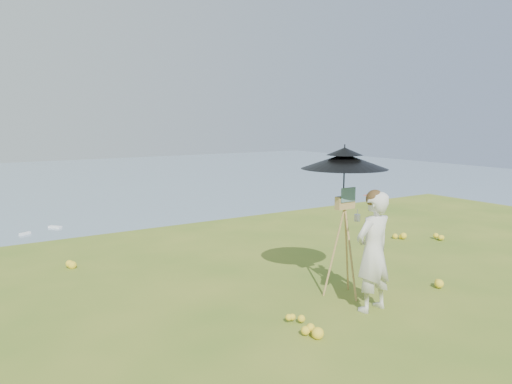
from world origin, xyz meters
TOP-DOWN VIEW (x-y plane):
  - shoreline_tier at (0.00, 75.00)m, footprint 170.00×28.00m
  - slope_trees at (0.00, 35.00)m, footprint 110.00×50.00m
  - harbor_town at (0.00, 75.00)m, footprint 110.00×22.00m
  - wildflowers at (0.00, 0.25)m, footprint 10.00×10.50m
  - painter at (-2.05, 0.80)m, footprint 0.59×0.41m
  - field_easel at (-1.99, 1.41)m, footprint 0.58×0.58m
  - sun_umbrella at (-1.99, 1.44)m, footprint 1.27×1.27m
  - painter_cap at (-2.05, 0.80)m, footprint 0.26×0.30m

SIDE VIEW (x-z plane):
  - shoreline_tier at x=0.00m, z-range -40.00..-32.00m
  - harbor_town at x=0.00m, z-range -32.00..-27.00m
  - slope_trees at x=0.00m, z-range -18.00..-12.00m
  - wildflowers at x=0.00m, z-range 0.00..0.12m
  - field_easel at x=-1.99m, z-range 0.00..1.53m
  - painter at x=-2.05m, z-range 0.00..1.55m
  - painter_cap at x=-2.05m, z-range 1.46..1.56m
  - sun_umbrella at x=-1.99m, z-range 1.26..2.11m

